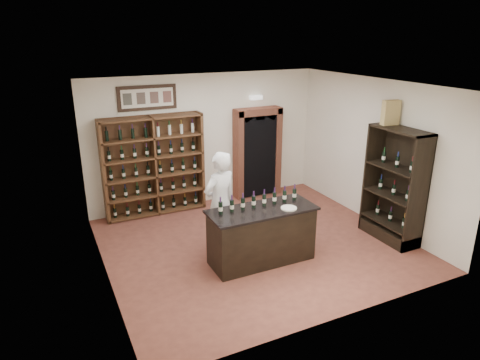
% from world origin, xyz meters
% --- Properties ---
extents(floor, '(5.50, 5.50, 0.00)m').
position_xyz_m(floor, '(0.00, 0.00, 0.00)').
color(floor, brown).
rests_on(floor, ground).
extents(ceiling, '(5.50, 5.50, 0.00)m').
position_xyz_m(ceiling, '(0.00, 0.00, 3.00)').
color(ceiling, white).
rests_on(ceiling, wall_back).
extents(wall_back, '(5.50, 0.04, 3.00)m').
position_xyz_m(wall_back, '(0.00, 2.50, 1.50)').
color(wall_back, white).
rests_on(wall_back, ground).
extents(wall_left, '(0.04, 5.00, 3.00)m').
position_xyz_m(wall_left, '(-2.75, 0.00, 1.50)').
color(wall_left, white).
rests_on(wall_left, ground).
extents(wall_right, '(0.04, 5.00, 3.00)m').
position_xyz_m(wall_right, '(2.75, 0.00, 1.50)').
color(wall_right, white).
rests_on(wall_right, ground).
extents(wine_shelf, '(2.20, 0.38, 2.20)m').
position_xyz_m(wine_shelf, '(-1.30, 2.33, 1.10)').
color(wine_shelf, '#522B1C').
rests_on(wine_shelf, ground).
extents(framed_picture, '(1.25, 0.04, 0.52)m').
position_xyz_m(framed_picture, '(-1.30, 2.47, 2.55)').
color(framed_picture, black).
rests_on(framed_picture, wall_back).
extents(arched_doorway, '(1.17, 0.35, 2.17)m').
position_xyz_m(arched_doorway, '(1.25, 2.33, 1.14)').
color(arched_doorway, black).
rests_on(arched_doorway, ground).
extents(emergency_light, '(0.30, 0.10, 0.10)m').
position_xyz_m(emergency_light, '(1.25, 2.42, 2.40)').
color(emergency_light, white).
rests_on(emergency_light, wall_back).
extents(tasting_counter, '(1.88, 0.78, 1.00)m').
position_xyz_m(tasting_counter, '(-0.20, -0.60, 0.49)').
color(tasting_counter, black).
rests_on(tasting_counter, ground).
extents(counter_bottle_0, '(0.07, 0.07, 0.30)m').
position_xyz_m(counter_bottle_0, '(-0.92, -0.48, 1.11)').
color(counter_bottle_0, black).
rests_on(counter_bottle_0, tasting_counter).
extents(counter_bottle_1, '(0.07, 0.07, 0.30)m').
position_xyz_m(counter_bottle_1, '(-0.71, -0.48, 1.11)').
color(counter_bottle_1, black).
rests_on(counter_bottle_1, tasting_counter).
extents(counter_bottle_2, '(0.07, 0.07, 0.30)m').
position_xyz_m(counter_bottle_2, '(-0.51, -0.48, 1.11)').
color(counter_bottle_2, black).
rests_on(counter_bottle_2, tasting_counter).
extents(counter_bottle_3, '(0.07, 0.07, 0.30)m').
position_xyz_m(counter_bottle_3, '(-0.30, -0.48, 1.11)').
color(counter_bottle_3, black).
rests_on(counter_bottle_3, tasting_counter).
extents(counter_bottle_4, '(0.07, 0.07, 0.30)m').
position_xyz_m(counter_bottle_4, '(-0.10, -0.48, 1.11)').
color(counter_bottle_4, black).
rests_on(counter_bottle_4, tasting_counter).
extents(counter_bottle_5, '(0.07, 0.07, 0.30)m').
position_xyz_m(counter_bottle_5, '(0.11, -0.48, 1.11)').
color(counter_bottle_5, black).
rests_on(counter_bottle_5, tasting_counter).
extents(counter_bottle_6, '(0.07, 0.07, 0.30)m').
position_xyz_m(counter_bottle_6, '(0.31, -0.48, 1.11)').
color(counter_bottle_6, black).
rests_on(counter_bottle_6, tasting_counter).
extents(counter_bottle_7, '(0.07, 0.07, 0.30)m').
position_xyz_m(counter_bottle_7, '(0.52, -0.48, 1.11)').
color(counter_bottle_7, black).
rests_on(counter_bottle_7, tasting_counter).
extents(side_cabinet, '(0.48, 1.20, 2.20)m').
position_xyz_m(side_cabinet, '(2.52, -0.90, 0.75)').
color(side_cabinet, black).
rests_on(side_cabinet, ground).
extents(shopkeeper, '(0.80, 0.65, 1.91)m').
position_xyz_m(shopkeeper, '(-0.70, 0.06, 0.95)').
color(shopkeeper, white).
rests_on(shopkeeper, ground).
extents(plate, '(0.27, 0.27, 0.02)m').
position_xyz_m(plate, '(0.21, -0.79, 1.01)').
color(plate, beige).
rests_on(plate, tasting_counter).
extents(wine_crate, '(0.35, 0.19, 0.46)m').
position_xyz_m(wine_crate, '(2.53, -0.55, 2.43)').
color(wine_crate, tan).
rests_on(wine_crate, side_cabinet).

